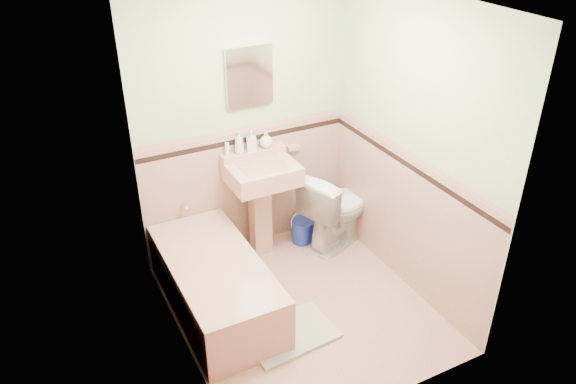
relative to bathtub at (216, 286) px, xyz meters
name	(u,v)px	position (x,y,z in m)	size (l,w,h in m)	color
floor	(301,307)	(0.63, -0.33, -0.23)	(2.20, 2.20, 0.00)	tan
ceiling	(306,2)	(0.63, -0.33, 2.27)	(2.20, 2.20, 0.00)	white
wall_back	(244,126)	(0.63, 0.77, 1.02)	(2.50, 2.50, 0.00)	#F5E4C8
wall_front	(393,256)	(0.63, -1.43, 1.02)	(2.50, 2.50, 0.00)	#F5E4C8
wall_left	(172,210)	(-0.37, -0.33, 1.02)	(2.50, 2.50, 0.00)	#F5E4C8
wall_right	(412,151)	(1.63, -0.33, 1.02)	(2.50, 2.50, 0.00)	#F5E4C8
wainscot_back	(248,190)	(0.63, 0.76, 0.38)	(2.00, 2.00, 0.00)	tan
wainscot_front	(383,337)	(0.63, -1.42, 0.38)	(2.00, 2.00, 0.00)	tan
wainscot_left	(183,286)	(-0.36, -0.33, 0.38)	(2.20, 2.20, 0.00)	tan
wainscot_right	(403,219)	(1.62, -0.33, 0.38)	(2.20, 2.20, 0.00)	tan
accent_back	(246,140)	(0.63, 0.75, 0.90)	(2.00, 2.00, 0.00)	black
accent_front	(389,272)	(0.63, -1.41, 0.90)	(2.00, 2.00, 0.00)	black
accent_left	(176,225)	(-0.35, -0.33, 0.89)	(2.20, 2.20, 0.00)	black
accent_right	(409,166)	(1.61, -0.33, 0.89)	(2.20, 2.20, 0.00)	black
cap_back	(245,129)	(0.63, 0.75, 0.99)	(2.00, 2.00, 0.00)	tan
cap_front	(391,259)	(0.63, -1.41, 0.99)	(2.00, 2.00, 0.00)	tan
cap_left	(175,213)	(-0.35, -0.33, 1.00)	(2.20, 2.20, 0.00)	tan
cap_right	(410,155)	(1.61, -0.33, 1.00)	(2.20, 2.20, 0.00)	tan
bathtub	(216,286)	(0.00, 0.00, 0.00)	(0.70, 1.50, 0.45)	tan
tub_faucet	(184,205)	(0.00, 0.72, 0.41)	(0.04, 0.04, 0.12)	silver
sink	(263,211)	(0.68, 0.53, 0.25)	(0.61, 0.50, 0.96)	tan
sink_faucet	(255,159)	(0.68, 0.67, 0.72)	(0.02, 0.02, 0.10)	silver
medicine_cabinet	(249,77)	(0.68, 0.74, 1.47)	(0.42, 0.04, 0.53)	white
soap_dish	(293,148)	(1.10, 0.73, 0.72)	(0.11, 0.07, 0.04)	tan
soap_bottle_left	(239,142)	(0.55, 0.71, 0.91)	(0.08, 0.08, 0.21)	#B2B2B2
soap_bottle_mid	(251,141)	(0.67, 0.71, 0.89)	(0.08, 0.09, 0.19)	#B2B2B2
soap_bottle_right	(266,139)	(0.81, 0.71, 0.88)	(0.12, 0.12, 0.15)	#B2B2B2
tube	(227,149)	(0.43, 0.71, 0.86)	(0.04, 0.04, 0.12)	white
toilet	(338,208)	(1.40, 0.37, 0.17)	(0.44, 0.77, 0.79)	white
bucket	(302,231)	(1.10, 0.54, -0.10)	(0.24, 0.24, 0.24)	#162C96
bath_mat	(290,334)	(0.39, -0.58, -0.21)	(0.70, 0.47, 0.03)	#91A388
shoe	(277,327)	(0.32, -0.51, -0.17)	(0.14, 0.07, 0.06)	#BF1E59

